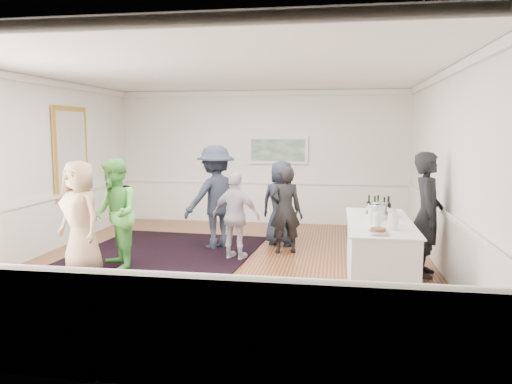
% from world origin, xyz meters
% --- Properties ---
extents(floor, '(8.00, 8.00, 0.00)m').
position_xyz_m(floor, '(0.00, 0.00, 0.00)').
color(floor, brown).
rests_on(floor, ground).
extents(ceiling, '(7.00, 8.00, 0.02)m').
position_xyz_m(ceiling, '(0.00, 0.00, 3.20)').
color(ceiling, white).
rests_on(ceiling, wall_back).
extents(wall_left, '(0.02, 8.00, 3.20)m').
position_xyz_m(wall_left, '(-3.50, 0.00, 1.60)').
color(wall_left, white).
rests_on(wall_left, floor).
extents(wall_right, '(0.02, 8.00, 3.20)m').
position_xyz_m(wall_right, '(3.50, 0.00, 1.60)').
color(wall_right, white).
rests_on(wall_right, floor).
extents(wall_back, '(7.00, 0.02, 3.20)m').
position_xyz_m(wall_back, '(0.00, 4.00, 1.60)').
color(wall_back, white).
rests_on(wall_back, floor).
extents(wall_front, '(7.00, 0.02, 3.20)m').
position_xyz_m(wall_front, '(0.00, -4.00, 1.60)').
color(wall_front, white).
rests_on(wall_front, floor).
extents(wainscoting, '(7.00, 8.00, 1.00)m').
position_xyz_m(wainscoting, '(0.00, 0.00, 0.50)').
color(wainscoting, white).
rests_on(wainscoting, floor).
extents(mirror, '(0.05, 1.25, 1.85)m').
position_xyz_m(mirror, '(-3.45, 1.30, 1.80)').
color(mirror, gold).
rests_on(mirror, wall_left).
extents(landscape_painting, '(1.44, 0.06, 0.66)m').
position_xyz_m(landscape_painting, '(0.40, 3.95, 1.78)').
color(landscape_painting, white).
rests_on(landscape_painting, wall_back).
extents(area_rug, '(3.40, 4.32, 0.02)m').
position_xyz_m(area_rug, '(-1.31, 0.29, 0.01)').
color(area_rug, black).
rests_on(area_rug, floor).
extents(serving_table, '(0.90, 2.38, 0.96)m').
position_xyz_m(serving_table, '(2.43, -0.76, 0.48)').
color(serving_table, white).
rests_on(serving_table, floor).
extents(bartender, '(0.58, 0.77, 1.93)m').
position_xyz_m(bartender, '(3.20, -0.07, 0.96)').
color(bartender, black).
rests_on(bartender, floor).
extents(guest_tan, '(1.04, 0.91, 1.79)m').
position_xyz_m(guest_tan, '(-2.17, -0.78, 0.89)').
color(guest_tan, tan).
rests_on(guest_tan, floor).
extents(guest_green, '(1.08, 1.11, 1.81)m').
position_xyz_m(guest_green, '(-1.73, -0.49, 0.90)').
color(guest_green, '#56C04C').
rests_on(guest_green, floor).
extents(guest_lilac, '(0.96, 0.59, 1.53)m').
position_xyz_m(guest_lilac, '(0.09, 0.43, 0.76)').
color(guest_lilac, '#B8ADC2').
rests_on(guest_lilac, floor).
extents(guest_dark_a, '(1.43, 1.40, 1.97)m').
position_xyz_m(guest_dark_a, '(-0.46, 1.19, 0.99)').
color(guest_dark_a, '#1F2533').
rests_on(guest_dark_a, floor).
extents(guest_dark_b, '(0.68, 0.55, 1.60)m').
position_xyz_m(guest_dark_b, '(0.88, 1.03, 0.80)').
color(guest_dark_b, black).
rests_on(guest_dark_b, floor).
extents(guest_navy, '(0.92, 0.71, 1.67)m').
position_xyz_m(guest_navy, '(0.75, 1.66, 0.83)').
color(guest_navy, '#1F2533').
rests_on(guest_navy, floor).
extents(wine_bottles, '(0.36, 0.29, 0.31)m').
position_xyz_m(wine_bottles, '(2.48, -0.23, 1.12)').
color(wine_bottles, black).
rests_on(wine_bottles, serving_table).
extents(juice_pitchers, '(0.38, 0.71, 0.24)m').
position_xyz_m(juice_pitchers, '(2.42, -1.11, 1.08)').
color(juice_pitchers, '#6EAC3D').
rests_on(juice_pitchers, serving_table).
extents(ice_bucket, '(0.26, 0.26, 0.25)m').
position_xyz_m(ice_bucket, '(2.43, -0.55, 1.08)').
color(ice_bucket, silver).
rests_on(ice_bucket, serving_table).
extents(nut_bowl, '(0.26, 0.26, 0.08)m').
position_xyz_m(nut_bowl, '(2.33, -1.71, 1.00)').
color(nut_bowl, white).
rests_on(nut_bowl, serving_table).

